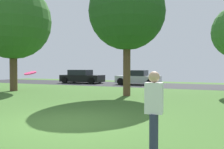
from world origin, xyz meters
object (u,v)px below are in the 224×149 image
parked_car_black (82,77)px  parked_car_silver (138,78)px  oak_tree_right (13,21)px  frisbee_disc (30,73)px  oak_tree_left (127,12)px  person_catcher (154,109)px

parked_car_black → parked_car_silver: 5.99m
oak_tree_right → frisbee_disc: bearing=-42.6°
oak_tree_left → parked_car_silver: size_ratio=1.72×
oak_tree_left → frisbee_disc: oak_tree_left is taller
frisbee_disc → parked_car_silver: bearing=100.1°
oak_tree_left → oak_tree_right: oak_tree_right is taller
oak_tree_right → parked_car_silver: size_ratio=1.83×
frisbee_disc → parked_car_silver: (-3.15, 17.71, -0.88)m
parked_car_silver → parked_car_black: bearing=-178.1°
person_catcher → frisbee_disc: 2.87m
oak_tree_left → parked_car_black: (-8.17, 8.65, -4.16)m
frisbee_disc → parked_car_silver: frisbee_disc is taller
oak_tree_left → person_catcher: size_ratio=4.48×
oak_tree_right → frisbee_disc: 12.90m
oak_tree_right → oak_tree_left: bearing=3.0°
oak_tree_right → parked_car_silver: 11.83m
oak_tree_left → frisbee_disc: 9.50m
frisbee_disc → parked_car_black: bearing=117.6°
oak_tree_right → person_catcher: bearing=-34.6°
frisbee_disc → parked_car_black: 19.77m
parked_car_black → oak_tree_left: bearing=-46.6°
oak_tree_right → parked_car_black: oak_tree_right is taller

